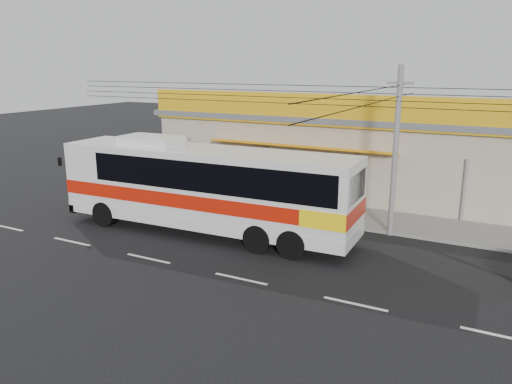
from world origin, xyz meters
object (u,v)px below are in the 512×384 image
(coach_bus, at_px, (209,184))
(motorbike_dark, at_px, (148,174))
(utility_pole, at_px, (399,96))
(motorbike_red, at_px, (143,180))

(coach_bus, distance_m, motorbike_dark, 9.86)
(utility_pole, bearing_deg, motorbike_red, 174.94)
(motorbike_red, relative_size, motorbike_dark, 0.86)
(coach_bus, height_order, motorbike_dark, coach_bus)
(coach_bus, xyz_separation_m, motorbike_dark, (-7.97, 5.62, -1.44))
(coach_bus, height_order, utility_pole, utility_pole)
(coach_bus, distance_m, motorbike_red, 8.99)
(motorbike_dark, bearing_deg, motorbike_red, -129.50)
(coach_bus, xyz_separation_m, utility_pole, (6.97, 3.35, 3.69))
(motorbike_red, height_order, utility_pole, utility_pole)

